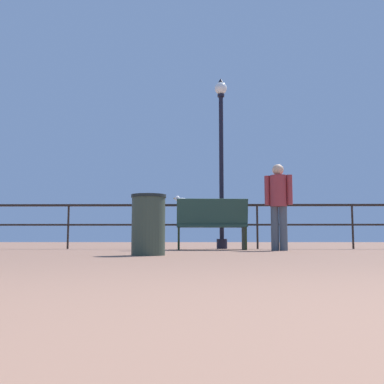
# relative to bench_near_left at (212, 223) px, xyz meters

# --- Properties ---
(ground_plane) EXTENTS (60.00, 60.00, 0.00)m
(ground_plane) POSITION_rel_bench_near_left_xyz_m (-0.02, -8.14, -0.55)
(ground_plane) COLOR #875F4C
(pier_railing) EXTENTS (22.99, 0.05, 0.99)m
(pier_railing) POSITION_rel_bench_near_left_xyz_m (-0.02, 0.87, 0.19)
(pier_railing) COLOR black
(pier_railing) RESTS_ON ground_plane
(bench_near_left) EXTENTS (1.43, 0.74, 1.02)m
(bench_near_left) POSITION_rel_bench_near_left_xyz_m (0.00, 0.00, 0.00)
(bench_near_left) COLOR #244338
(bench_near_left) RESTS_ON ground_plane
(lamppost_center) EXTENTS (0.28, 0.28, 3.94)m
(lamppost_center) POSITION_rel_bench_near_left_xyz_m (0.26, 1.08, 1.68)
(lamppost_center) COLOR black
(lamppost_center) RESTS_ON ground_plane
(person_by_bench) EXTENTS (0.50, 0.31, 1.64)m
(person_by_bench) POSITION_rel_bench_near_left_xyz_m (1.25, -0.53, 0.39)
(person_by_bench) COLOR #48515A
(person_by_bench) RESTS_ON ground_plane
(seagull_on_rail) EXTENTS (0.39, 0.22, 0.19)m
(seagull_on_rail) POSITION_rel_bench_near_left_xyz_m (-0.65, 0.88, 0.52)
(seagull_on_rail) COLOR white
(seagull_on_rail) RESTS_ON pier_railing
(trash_bin) EXTENTS (0.47, 0.47, 0.81)m
(trash_bin) POSITION_rel_bench_near_left_xyz_m (-0.95, -2.98, -0.14)
(trash_bin) COLOR #354234
(trash_bin) RESTS_ON ground_plane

